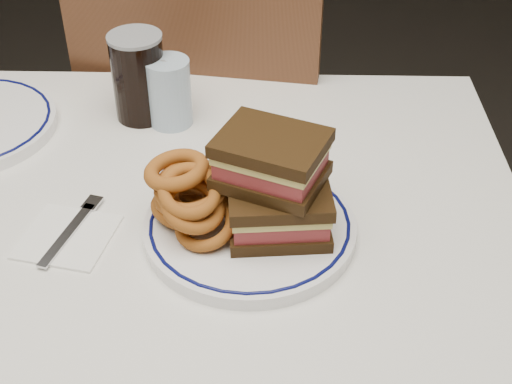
{
  "coord_description": "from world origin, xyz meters",
  "views": [
    {
      "loc": [
        0.27,
        -0.75,
        1.38
      ],
      "look_at": [
        0.25,
        -0.02,
        0.82
      ],
      "focal_mm": 50.0,
      "sensor_mm": 36.0,
      "label": 1
    }
  ],
  "objects_px": {
    "chair_far": "(212,123)",
    "reuben_sandwich": "(275,185)",
    "main_plate": "(250,227)",
    "beer_mug": "(140,76)"
  },
  "relations": [
    {
      "from": "beer_mug",
      "to": "main_plate",
      "type": "bearing_deg",
      "value": -57.73
    },
    {
      "from": "reuben_sandwich",
      "to": "beer_mug",
      "type": "height_order",
      "value": "reuben_sandwich"
    },
    {
      "from": "main_plate",
      "to": "reuben_sandwich",
      "type": "bearing_deg",
      "value": -9.51
    },
    {
      "from": "main_plate",
      "to": "beer_mug",
      "type": "xyz_separation_m",
      "value": [
        -0.19,
        0.3,
        0.06
      ]
    },
    {
      "from": "main_plate",
      "to": "reuben_sandwich",
      "type": "distance_m",
      "value": 0.08
    },
    {
      "from": "chair_far",
      "to": "reuben_sandwich",
      "type": "xyz_separation_m",
      "value": [
        0.14,
        -0.59,
        0.28
      ]
    },
    {
      "from": "chair_far",
      "to": "reuben_sandwich",
      "type": "distance_m",
      "value": 0.67
    },
    {
      "from": "main_plate",
      "to": "reuben_sandwich",
      "type": "relative_size",
      "value": 1.78
    },
    {
      "from": "main_plate",
      "to": "reuben_sandwich",
      "type": "xyz_separation_m",
      "value": [
        0.03,
        -0.01,
        0.08
      ]
    },
    {
      "from": "reuben_sandwich",
      "to": "beer_mug",
      "type": "bearing_deg",
      "value": 126.09
    }
  ]
}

